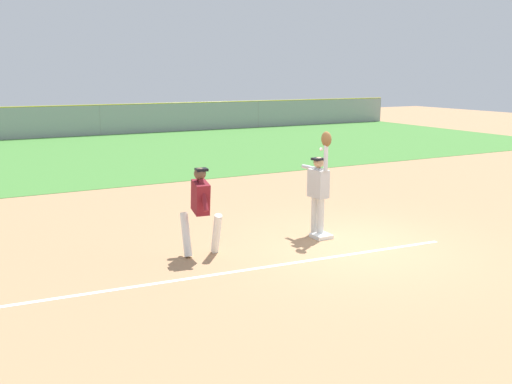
% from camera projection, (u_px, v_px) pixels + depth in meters
% --- Properties ---
extents(ground_plane, '(74.61, 74.61, 0.00)m').
position_uv_depth(ground_plane, '(350.00, 245.00, 11.21)').
color(ground_plane, tan).
extents(outfield_grass, '(40.97, 15.40, 0.01)m').
position_uv_depth(outfield_grass, '(138.00, 151.00, 24.84)').
color(outfield_grass, '#478438').
rests_on(outfield_grass, ground_plane).
extents(chalk_foul_line, '(11.97, 0.99, 0.01)m').
position_uv_depth(chalk_foul_line, '(153.00, 284.00, 9.14)').
color(chalk_foul_line, white).
rests_on(chalk_foul_line, ground_plane).
extents(first_base, '(0.39, 0.39, 0.08)m').
position_uv_depth(first_base, '(321.00, 236.00, 11.73)').
color(first_base, white).
rests_on(first_base, ground_plane).
extents(fielder, '(0.31, 0.90, 2.28)m').
position_uv_depth(fielder, '(319.00, 185.00, 11.67)').
color(fielder, silver).
rests_on(fielder, ground_plane).
extents(runner, '(0.74, 0.85, 1.72)m').
position_uv_depth(runner, '(201.00, 205.00, 10.40)').
color(runner, white).
rests_on(runner, ground_plane).
extents(baseball, '(0.07, 0.07, 0.07)m').
position_uv_depth(baseball, '(321.00, 149.00, 11.40)').
color(baseball, white).
extents(outfield_fence, '(41.05, 0.08, 1.76)m').
position_uv_depth(outfield_fence, '(100.00, 120.00, 31.33)').
color(outfield_fence, '#93999E').
rests_on(outfield_fence, ground_plane).
extents(parked_car_silver, '(4.57, 2.46, 1.25)m').
position_uv_depth(parked_car_silver, '(85.00, 119.00, 34.38)').
color(parked_car_silver, '#B7B7BC').
rests_on(parked_car_silver, ground_plane).
extents(parked_car_tan, '(4.57, 2.46, 1.25)m').
position_uv_depth(parked_car_tan, '(178.00, 116.00, 37.08)').
color(parked_car_tan, tan).
rests_on(parked_car_tan, ground_plane).
extents(parked_car_white, '(4.48, 2.28, 1.25)m').
position_uv_depth(parked_car_white, '(254.00, 112.00, 40.42)').
color(parked_car_white, white).
rests_on(parked_car_white, ground_plane).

